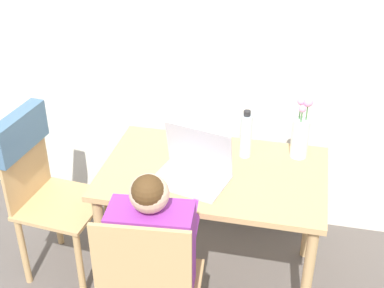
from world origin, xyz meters
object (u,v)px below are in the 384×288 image
(person_seated, at_px, (154,246))
(laptop, at_px, (194,167))
(water_bottle, at_px, (246,135))
(flower_vase, at_px, (301,134))
(chair_spare, at_px, (37,171))

(person_seated, xyz_separation_m, laptop, (0.07, 0.45, 0.12))
(laptop, distance_m, water_bottle, 0.34)
(flower_vase, bearing_deg, person_seated, -126.11)
(chair_spare, height_order, laptop, laptop)
(chair_spare, xyz_separation_m, person_seated, (0.76, -0.44, 0.01))
(chair_spare, bearing_deg, person_seated, -114.17)
(laptop, bearing_deg, person_seated, -85.29)
(chair_spare, bearing_deg, flower_vase, -70.51)
(person_seated, xyz_separation_m, flower_vase, (0.55, 0.76, 0.20))
(person_seated, relative_size, laptop, 2.66)
(chair_spare, distance_m, flower_vase, 1.37)
(water_bottle, bearing_deg, laptop, -130.50)
(person_seated, bearing_deg, water_bottle, -117.65)
(flower_vase, bearing_deg, laptop, -147.29)
(person_seated, distance_m, laptop, 0.47)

